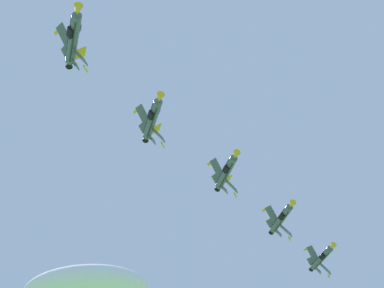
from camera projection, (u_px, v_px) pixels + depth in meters
name	position (u px, v px, depth m)	size (l,w,h in m)	color
fighter_jet_left_wing	(74.00, 38.00, 123.57)	(9.32, 14.71, 8.14)	#4C5666
fighter_jet_right_wing	(153.00, 119.00, 141.93)	(9.35, 14.71, 8.09)	#4C5666
fighter_jet_left_outer	(227.00, 172.00, 158.20)	(9.35, 14.71, 8.10)	#4C5666
fighter_jet_right_outer	(282.00, 218.00, 173.86)	(9.47, 14.71, 7.87)	#4C5666
fighter_jet_trail_slot	(322.00, 258.00, 191.61)	(9.38, 14.71, 8.05)	#4C5666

